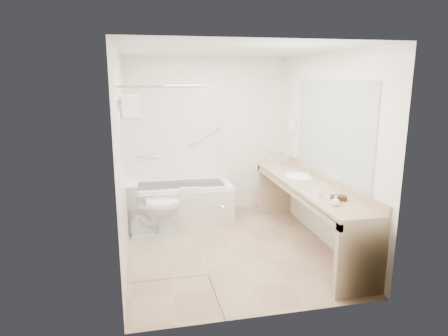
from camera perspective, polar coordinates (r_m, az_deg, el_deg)
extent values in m
plane|color=tan|center=(5.38, 0.69, -11.15)|extent=(3.20, 3.20, 0.00)
cube|color=silver|center=(4.92, 0.77, 16.49)|extent=(2.60, 3.20, 0.10)
cube|color=white|center=(6.55, -2.42, 4.64)|extent=(2.60, 0.10, 2.50)
cube|color=white|center=(3.50, 6.60, -2.86)|extent=(2.60, 0.10, 2.50)
cube|color=white|center=(4.88, -14.32, 1.36)|extent=(0.10, 3.20, 2.50)
cube|color=white|center=(5.44, 14.22, 2.52)|extent=(0.10, 3.20, 2.50)
cube|color=white|center=(6.36, -6.24, -4.70)|extent=(1.60, 0.70, 0.55)
cube|color=beige|center=(6.03, -5.87, -5.95)|extent=(1.60, 0.02, 0.50)
cube|color=white|center=(5.97, -4.98, -3.59)|extent=(0.28, 0.06, 0.18)
cylinder|color=silver|center=(6.47, -10.65, 1.63)|extent=(0.40, 0.03, 0.03)
cylinder|color=silver|center=(6.50, -2.79, 4.58)|extent=(0.53, 0.03, 0.33)
cube|color=silver|center=(4.25, -8.39, -2.86)|extent=(0.90, 0.01, 2.10)
cube|color=silver|center=(3.88, -1.25, -4.29)|extent=(0.02, 0.90, 2.10)
cylinder|color=silver|center=(4.09, -8.88, 11.43)|extent=(0.90, 0.02, 0.02)
sphere|color=silver|center=(3.76, -0.35, -5.65)|extent=(0.05, 0.05, 0.05)
cylinder|color=silver|center=(3.65, -14.71, 8.62)|extent=(0.04, 0.10, 0.10)
cube|color=silver|center=(5.16, -13.03, 7.10)|extent=(0.24, 0.55, 0.02)
cylinder|color=silver|center=(5.18, -12.91, 4.68)|extent=(0.02, 0.55, 0.02)
cube|color=white|center=(5.21, -12.82, 2.94)|extent=(0.03, 0.42, 0.32)
cube|color=white|center=(5.15, -13.06, 7.72)|extent=(0.22, 0.40, 0.08)
cube|color=white|center=(5.15, -13.11, 8.67)|extent=(0.22, 0.40, 0.08)
cube|color=white|center=(5.14, -13.16, 9.62)|extent=(0.22, 0.40, 0.08)
cube|color=tan|center=(5.28, 12.00, -2.40)|extent=(0.55, 2.70, 0.05)
cube|color=tan|center=(5.37, 14.57, -1.44)|extent=(0.03, 2.70, 0.10)
cube|color=tan|center=(5.20, 9.40, -3.16)|extent=(0.04, 2.70, 0.08)
cube|color=tan|center=(4.34, 18.92, -12.29)|extent=(0.55, 0.08, 0.80)
cube|color=tan|center=(6.56, 7.18, -3.02)|extent=(0.55, 0.08, 0.80)
ellipsoid|color=white|center=(5.65, 10.63, -1.38)|extent=(0.40, 0.52, 0.14)
cylinder|color=silver|center=(5.68, 12.03, -0.22)|extent=(0.03, 0.03, 0.14)
cube|color=#ABB0B7|center=(5.25, 15.03, 5.44)|extent=(0.02, 2.00, 1.20)
cube|color=white|center=(6.33, 9.72, 6.01)|extent=(0.08, 0.10, 0.18)
imported|color=white|center=(5.75, -10.14, -5.47)|extent=(0.86, 0.53, 0.80)
cube|color=#422617|center=(4.63, 16.07, -4.14)|extent=(0.18, 0.14, 0.05)
imported|color=white|center=(4.71, 13.32, -3.69)|extent=(0.06, 0.12, 0.05)
imported|color=white|center=(4.43, 15.66, -4.67)|extent=(0.10, 0.13, 0.09)
cylinder|color=silver|center=(6.29, 8.27, 1.18)|extent=(0.05, 0.05, 0.15)
cylinder|color=#277EE0|center=(6.27, 8.30, 1.96)|extent=(0.03, 0.03, 0.02)
cylinder|color=silver|center=(6.30, 8.11, 1.28)|extent=(0.06, 0.06, 0.17)
cylinder|color=#277EE0|center=(6.28, 8.14, 2.16)|extent=(0.03, 0.03, 0.03)
cylinder|color=silver|center=(6.29, 6.72, 1.36)|extent=(0.06, 0.06, 0.18)
cylinder|color=#277EE0|center=(6.27, 6.74, 2.29)|extent=(0.03, 0.03, 0.03)
cylinder|color=silver|center=(5.75, 7.97, -0.26)|extent=(0.07, 0.07, 0.09)
cylinder|color=silver|center=(5.61, 9.84, -0.66)|extent=(0.09, 0.09, 0.09)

